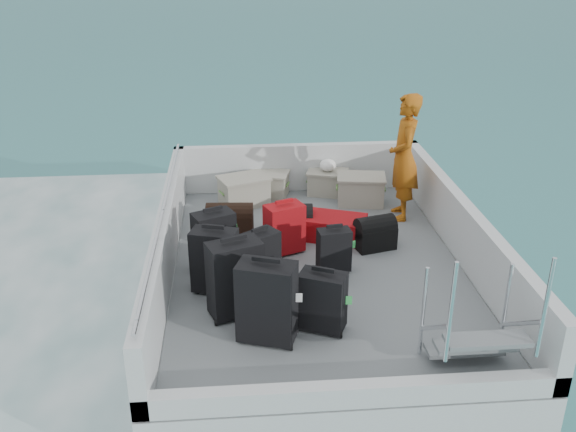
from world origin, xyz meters
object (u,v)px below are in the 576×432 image
object	(u,v)px
suitcase_0	(235,279)
crate_2	(327,183)
suitcase_3	(267,303)
crate_1	(268,185)
suitcase_1	(215,261)
suitcase_7	(334,251)
passenger	(404,157)
suitcase_4	(260,258)
crate_3	(361,191)
suitcase_2	(214,239)
suitcase_5	(284,229)
suitcase_6	(322,302)
suitcase_8	(336,228)
crate_0	(244,192)

from	to	relation	value
suitcase_0	crate_2	world-z (taller)	suitcase_0
suitcase_3	crate_1	xyz separation A→B (m)	(0.21, 3.66, -0.24)
suitcase_1	suitcase_7	distance (m)	1.37
suitcase_7	passenger	bearing A→B (deg)	44.73
suitcase_4	crate_3	distance (m)	2.64
suitcase_2	passenger	xyz separation A→B (m)	(2.49, 1.19, 0.52)
suitcase_5	crate_2	bearing A→B (deg)	44.23
suitcase_4	suitcase_5	world-z (taller)	suitcase_5
suitcase_4	crate_1	size ratio (longest dim) A/B	1.09
suitcase_0	suitcase_1	world-z (taller)	suitcase_0
suitcase_2	suitcase_5	distance (m)	0.87
suitcase_5	suitcase_1	bearing A→B (deg)	-156.37
suitcase_6	crate_1	size ratio (longest dim) A/B	1.11
suitcase_3	crate_2	size ratio (longest dim) A/B	1.48
suitcase_5	suitcase_8	bearing A→B (deg)	4.12
suitcase_5	crate_0	bearing A→B (deg)	83.51
suitcase_4	suitcase_8	xyz separation A→B (m)	(1.00, 1.05, -0.16)
crate_0	crate_2	size ratio (longest dim) A/B	1.17
suitcase_2	crate_0	size ratio (longest dim) A/B	1.03
crate_1	passenger	size ratio (longest dim) A/B	0.32
crate_0	crate_1	bearing A→B (deg)	40.54
suitcase_3	crate_1	bearing A→B (deg)	105.34
suitcase_5	crate_0	world-z (taller)	suitcase_5
crate_0	suitcase_3	bearing A→B (deg)	-87.56
suitcase_1	suitcase_7	bearing A→B (deg)	29.58
suitcase_7	crate_1	distance (m)	2.45
suitcase_6	suitcase_8	size ratio (longest dim) A/B	0.84
suitcase_1	crate_2	world-z (taller)	suitcase_1
suitcase_8	passenger	bearing A→B (deg)	-38.08
suitcase_6	suitcase_8	xyz separation A→B (m)	(0.45, 2.02, -0.16)
suitcase_5	crate_2	distance (m)	2.01
suitcase_4	crate_0	size ratio (longest dim) A/B	0.95
suitcase_5	crate_1	size ratio (longest dim) A/B	1.12
suitcase_0	passenger	distance (m)	3.23
suitcase_7	suitcase_1	bearing A→B (deg)	-173.72
suitcase_7	crate_0	distance (m)	2.29
suitcase_7	crate_2	xyz separation A→B (m)	(0.27, 2.38, -0.10)
suitcase_7	suitcase_8	bearing A→B (deg)	72.01
suitcase_7	suitcase_5	bearing A→B (deg)	127.28
crate_1	crate_3	world-z (taller)	crate_3
crate_1	crate_2	distance (m)	0.88
suitcase_2	crate_1	size ratio (longest dim) A/B	1.20
crate_1	suitcase_8	bearing A→B (deg)	-62.70
suitcase_3	passenger	size ratio (longest dim) A/B	0.48
suitcase_1	crate_1	size ratio (longest dim) A/B	1.30
suitcase_4	suitcase_8	bearing A→B (deg)	11.88
suitcase_0	suitcase_6	size ratio (longest dim) A/B	1.32
suitcase_4	suitcase_5	distance (m)	0.77
crate_1	suitcase_4	bearing A→B (deg)	-95.10
suitcase_0	crate_3	world-z (taller)	suitcase_0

